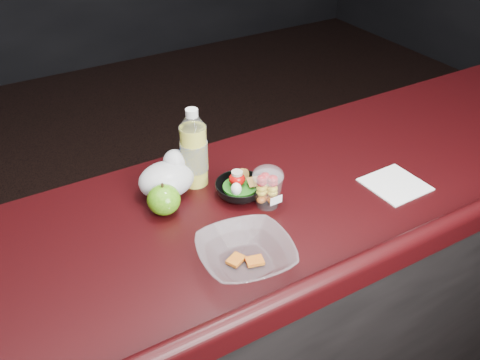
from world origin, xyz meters
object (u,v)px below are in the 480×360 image
snack_bowl (240,188)px  green_apple (164,200)px  fruit_cup (268,186)px  lemonade_bottle (194,153)px  takeout_bowl (246,255)px

snack_bowl → green_apple: bearing=169.6°
green_apple → snack_bowl: green_apple is taller
fruit_cup → lemonade_bottle: bearing=121.1°
lemonade_bottle → takeout_bowl: (-0.05, -0.37, -0.07)m
lemonade_bottle → snack_bowl: lemonade_bottle is taller
takeout_bowl → lemonade_bottle: bearing=82.1°
snack_bowl → fruit_cup: bearing=-59.8°
lemonade_bottle → green_apple: size_ratio=2.54×
fruit_cup → takeout_bowl: (-0.17, -0.17, -0.03)m
fruit_cup → takeout_bowl: size_ratio=0.47×
green_apple → takeout_bowl: 0.30m
fruit_cup → takeout_bowl: fruit_cup is taller
green_apple → takeout_bowl: size_ratio=0.36×
lemonade_bottle → takeout_bowl: 0.38m
lemonade_bottle → green_apple: bearing=-147.8°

